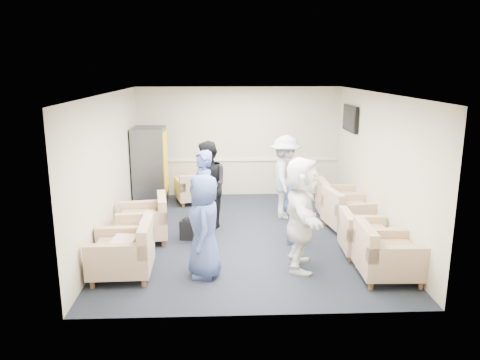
{
  "coord_description": "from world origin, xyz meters",
  "views": [
    {
      "loc": [
        -0.46,
        -8.51,
        3.16
      ],
      "look_at": [
        -0.09,
        0.2,
        1.05
      ],
      "focal_mm": 35.0,
      "sensor_mm": 36.0,
      "label": 1
    }
  ],
  "objects_px": {
    "armchair_left_mid": "(132,240)",
    "person_back_right": "(285,177)",
    "person_mid_left": "(203,198)",
    "person_front_right": "(301,214)",
    "armchair_right_midnear": "(363,237)",
    "armchair_right_midfar": "(347,213)",
    "armchair_right_far": "(337,202)",
    "armchair_right_near": "(385,256)",
    "person_back_left": "(208,185)",
    "armchair_corner": "(194,190)",
    "armchair_left_near": "(126,254)",
    "vending_machine": "(150,166)",
    "armchair_left_far": "(146,222)",
    "person_mid_right": "(293,203)",
    "person_front_left": "(204,226)"
  },
  "relations": [
    {
      "from": "armchair_right_midfar",
      "to": "person_mid_right",
      "type": "relative_size",
      "value": 0.66
    },
    {
      "from": "armchair_right_midfar",
      "to": "armchair_right_far",
      "type": "xyz_separation_m",
      "value": [
        -0.01,
        0.76,
        0.0
      ]
    },
    {
      "from": "person_mid_right",
      "to": "armchair_left_near",
      "type": "bearing_deg",
      "value": 132.25
    },
    {
      "from": "armchair_right_midnear",
      "to": "armchair_corner",
      "type": "xyz_separation_m",
      "value": [
        -3.06,
        3.32,
        -0.01
      ]
    },
    {
      "from": "armchair_left_mid",
      "to": "armchair_left_far",
      "type": "height_order",
      "value": "armchair_left_far"
    },
    {
      "from": "armchair_right_near",
      "to": "person_front_right",
      "type": "distance_m",
      "value": 1.41
    },
    {
      "from": "armchair_left_far",
      "to": "person_mid_right",
      "type": "distance_m",
      "value": 2.76
    },
    {
      "from": "armchair_right_near",
      "to": "armchair_right_midnear",
      "type": "height_order",
      "value": "armchair_right_near"
    },
    {
      "from": "person_back_right",
      "to": "person_front_left",
      "type": "bearing_deg",
      "value": 154.84
    },
    {
      "from": "armchair_right_far",
      "to": "person_back_left",
      "type": "distance_m",
      "value": 2.81
    },
    {
      "from": "person_back_left",
      "to": "person_mid_right",
      "type": "relative_size",
      "value": 1.15
    },
    {
      "from": "person_back_right",
      "to": "person_front_right",
      "type": "distance_m",
      "value": 2.64
    },
    {
      "from": "armchair_right_midnear",
      "to": "person_mid_right",
      "type": "xyz_separation_m",
      "value": [
        -1.11,
        0.62,
        0.44
      ]
    },
    {
      "from": "armchair_right_midnear",
      "to": "armchair_right_midfar",
      "type": "xyz_separation_m",
      "value": [
        0.06,
        1.27,
        0.03
      ]
    },
    {
      "from": "armchair_corner",
      "to": "person_back_left",
      "type": "xyz_separation_m",
      "value": [
        0.39,
        -1.76,
        0.56
      ]
    },
    {
      "from": "armchair_left_far",
      "to": "person_mid_left",
      "type": "height_order",
      "value": "person_mid_left"
    },
    {
      "from": "armchair_left_far",
      "to": "armchair_right_midfar",
      "type": "height_order",
      "value": "armchair_left_far"
    },
    {
      "from": "armchair_right_near",
      "to": "armchair_right_midnear",
      "type": "xyz_separation_m",
      "value": [
        -0.06,
        0.93,
        -0.04
      ]
    },
    {
      "from": "person_back_right",
      "to": "person_front_right",
      "type": "xyz_separation_m",
      "value": [
        -0.11,
        -2.64,
        0.03
      ]
    },
    {
      "from": "armchair_right_midfar",
      "to": "armchair_corner",
      "type": "bearing_deg",
      "value": 48.03
    },
    {
      "from": "armchair_left_far",
      "to": "vending_machine",
      "type": "distance_m",
      "value": 2.48
    },
    {
      "from": "vending_machine",
      "to": "person_front_left",
      "type": "height_order",
      "value": "vending_machine"
    },
    {
      "from": "armchair_right_midfar",
      "to": "person_mid_left",
      "type": "height_order",
      "value": "person_mid_left"
    },
    {
      "from": "person_front_right",
      "to": "armchair_right_far",
      "type": "bearing_deg",
      "value": -19.42
    },
    {
      "from": "armchair_right_near",
      "to": "person_mid_left",
      "type": "bearing_deg",
      "value": 62.27
    },
    {
      "from": "armchair_right_far",
      "to": "armchair_left_near",
      "type": "bearing_deg",
      "value": 126.25
    },
    {
      "from": "armchair_right_near",
      "to": "person_back_right",
      "type": "distance_m",
      "value": 3.31
    },
    {
      "from": "armchair_right_midnear",
      "to": "vending_machine",
      "type": "height_order",
      "value": "vending_machine"
    },
    {
      "from": "armchair_left_far",
      "to": "person_back_left",
      "type": "bearing_deg",
      "value": 112.66
    },
    {
      "from": "armchair_corner",
      "to": "person_back_left",
      "type": "bearing_deg",
      "value": 86.79
    },
    {
      "from": "armchair_left_mid",
      "to": "person_back_right",
      "type": "relative_size",
      "value": 0.43
    },
    {
      "from": "armchair_right_far",
      "to": "armchair_right_midnear",
      "type": "bearing_deg",
      "value": -179.58
    },
    {
      "from": "person_back_left",
      "to": "armchair_corner",
      "type": "bearing_deg",
      "value": 163.88
    },
    {
      "from": "armchair_right_far",
      "to": "armchair_corner",
      "type": "height_order",
      "value": "armchair_right_far"
    },
    {
      "from": "armchair_right_midnear",
      "to": "armchair_right_far",
      "type": "height_order",
      "value": "armchair_right_far"
    },
    {
      "from": "person_mid_left",
      "to": "person_front_right",
      "type": "bearing_deg",
      "value": 36.05
    },
    {
      "from": "person_front_left",
      "to": "armchair_left_far",
      "type": "bearing_deg",
      "value": -146.53
    },
    {
      "from": "person_back_right",
      "to": "armchair_corner",
      "type": "bearing_deg",
      "value": 64.44
    },
    {
      "from": "person_mid_left",
      "to": "person_mid_right",
      "type": "height_order",
      "value": "person_mid_left"
    },
    {
      "from": "armchair_right_near",
      "to": "person_back_left",
      "type": "distance_m",
      "value": 3.73
    },
    {
      "from": "armchair_right_far",
      "to": "vending_machine",
      "type": "distance_m",
      "value": 4.33
    },
    {
      "from": "armchair_left_mid",
      "to": "armchair_left_far",
      "type": "distance_m",
      "value": 0.76
    },
    {
      "from": "vending_machine",
      "to": "person_back_left",
      "type": "bearing_deg",
      "value": -51.03
    },
    {
      "from": "vending_machine",
      "to": "armchair_right_near",
      "type": "bearing_deg",
      "value": -45.56
    },
    {
      "from": "vending_machine",
      "to": "person_back_right",
      "type": "xyz_separation_m",
      "value": [
        3.01,
        -1.13,
        -0.02
      ]
    },
    {
      "from": "person_back_left",
      "to": "person_back_right",
      "type": "relative_size",
      "value": 0.99
    },
    {
      "from": "person_front_right",
      "to": "person_mid_right",
      "type": "bearing_deg",
      "value": 3.43
    },
    {
      "from": "armchair_left_near",
      "to": "vending_machine",
      "type": "relative_size",
      "value": 0.52
    },
    {
      "from": "armchair_left_far",
      "to": "person_back_left",
      "type": "xyz_separation_m",
      "value": [
        1.15,
        0.69,
        0.52
      ]
    },
    {
      "from": "armchair_left_far",
      "to": "person_front_right",
      "type": "height_order",
      "value": "person_front_right"
    }
  ]
}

